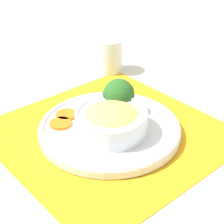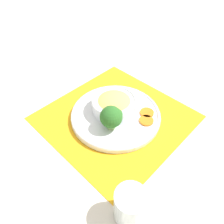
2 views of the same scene
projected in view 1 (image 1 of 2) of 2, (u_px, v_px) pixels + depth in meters
name	position (u px, v px, depth m)	size (l,w,h in m)	color
ground_plane	(110.00, 134.00, 0.83)	(4.00, 4.00, 0.00)	beige
placemat	(110.00, 133.00, 0.83)	(0.46, 0.46, 0.00)	orange
plate	(110.00, 128.00, 0.82)	(0.31, 0.31, 0.02)	silver
bowl	(112.00, 120.00, 0.79)	(0.16, 0.16, 0.06)	silver
broccoli_floret	(119.00, 95.00, 0.85)	(0.07, 0.07, 0.08)	#84AD5B
carrot_slice_near	(66.00, 115.00, 0.86)	(0.05, 0.05, 0.01)	orange
carrot_slice_middle	(60.00, 123.00, 0.82)	(0.05, 0.05, 0.01)	orange
water_glass	(110.00, 57.00, 1.09)	(0.08, 0.08, 0.10)	silver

